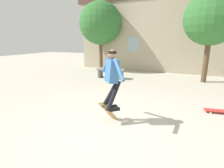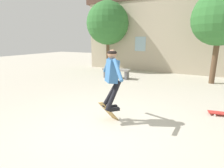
% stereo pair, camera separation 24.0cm
% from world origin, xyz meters
% --- Properties ---
extents(ground_plane, '(40.00, 40.00, 0.00)m').
position_xyz_m(ground_plane, '(0.00, 0.00, 0.00)').
color(ground_plane, beige).
extents(building_backdrop, '(11.77, 0.52, 5.95)m').
position_xyz_m(building_backdrop, '(-0.01, 8.11, 2.45)').
color(building_backdrop, '#B7A88E').
rests_on(building_backdrop, ground_plane).
extents(tree_right, '(2.41, 2.41, 4.13)m').
position_xyz_m(tree_right, '(2.31, 6.13, 2.91)').
color(tree_right, brown).
rests_on(tree_right, ground_plane).
extents(tree_left, '(2.72, 2.72, 4.38)m').
position_xyz_m(tree_left, '(-3.88, 7.31, 3.01)').
color(tree_left, brown).
rests_on(tree_left, ground_plane).
extents(park_bench, '(1.45, 0.53, 0.51)m').
position_xyz_m(park_bench, '(-2.16, 5.08, 0.36)').
color(park_bench, gray).
rests_on(park_bench, ground_plane).
extents(skater, '(0.98, 0.96, 1.46)m').
position_xyz_m(skater, '(-0.03, 0.49, 1.19)').
color(skater, teal).
extents(skateboard_flipping, '(0.60, 0.43, 0.71)m').
position_xyz_m(skateboard_flipping, '(-0.11, 0.56, 0.16)').
color(skateboard_flipping, '#AD894C').
extents(skateboard_resting, '(0.79, 0.33, 0.08)m').
position_xyz_m(skateboard_resting, '(2.51, 2.14, 0.07)').
color(skateboard_resting, red).
rests_on(skateboard_resting, ground_plane).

